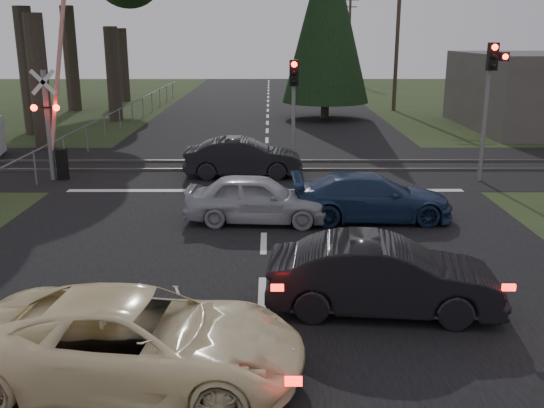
{
  "coord_description": "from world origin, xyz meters",
  "views": [
    {
      "loc": [
        0.16,
        -11.07,
        4.96
      ],
      "look_at": [
        0.2,
        1.96,
        1.3
      ],
      "focal_mm": 40.0,
      "sensor_mm": 36.0,
      "label": 1
    }
  ],
  "objects_px": {
    "traffic_signal_center": "(294,97)",
    "traffic_signal_right": "(491,85)",
    "utility_pole_mid": "(397,38)",
    "dark_hatchback": "(383,276)",
    "dark_car_far": "(243,158)",
    "cream_coupe": "(137,340)",
    "silver_car": "(257,199)",
    "crossing_signal": "(54,122)",
    "blue_sedan": "(371,197)",
    "utility_pole_far": "(349,37)"
  },
  "relations": [
    {
      "from": "traffic_signal_center",
      "to": "traffic_signal_right",
      "type": "bearing_deg",
      "value": -10.41
    },
    {
      "from": "utility_pole_mid",
      "to": "dark_hatchback",
      "type": "bearing_deg",
      "value": -101.52
    },
    {
      "from": "dark_car_far",
      "to": "utility_pole_mid",
      "type": "bearing_deg",
      "value": -26.04
    },
    {
      "from": "cream_coupe",
      "to": "dark_hatchback",
      "type": "xyz_separation_m",
      "value": [
        4.0,
        2.37,
        0.01
      ]
    },
    {
      "from": "silver_car",
      "to": "cream_coupe",
      "type": "bearing_deg",
      "value": 172.78
    },
    {
      "from": "crossing_signal",
      "to": "cream_coupe",
      "type": "bearing_deg",
      "value": -66.98
    },
    {
      "from": "utility_pole_mid",
      "to": "dark_hatchback",
      "type": "distance_m",
      "value": 31.68
    },
    {
      "from": "blue_sedan",
      "to": "dark_car_far",
      "type": "xyz_separation_m",
      "value": [
        -3.74,
        5.28,
        0.05
      ]
    },
    {
      "from": "crossing_signal",
      "to": "cream_coupe",
      "type": "relative_size",
      "value": 1.42
    },
    {
      "from": "traffic_signal_center",
      "to": "utility_pole_far",
      "type": "height_order",
      "value": "utility_pole_far"
    },
    {
      "from": "crossing_signal",
      "to": "utility_pole_mid",
      "type": "relative_size",
      "value": 0.77
    },
    {
      "from": "dark_car_far",
      "to": "traffic_signal_center",
      "type": "bearing_deg",
      "value": -77.99
    },
    {
      "from": "crossing_signal",
      "to": "traffic_signal_right",
      "type": "relative_size",
      "value": 1.48
    },
    {
      "from": "traffic_signal_right",
      "to": "cream_coupe",
      "type": "relative_size",
      "value": 0.96
    },
    {
      "from": "dark_car_far",
      "to": "dark_hatchback",
      "type": "bearing_deg",
      "value": -165.5
    },
    {
      "from": "crossing_signal",
      "to": "utility_pole_far",
      "type": "xyz_separation_m",
      "value": [
        15.77,
        45.21,
        2.67
      ]
    },
    {
      "from": "traffic_signal_right",
      "to": "crossing_signal",
      "type": "bearing_deg",
      "value": 178.79
    },
    {
      "from": "traffic_signal_center",
      "to": "dark_car_far",
      "type": "distance_m",
      "value": 2.81
    },
    {
      "from": "utility_pole_mid",
      "to": "traffic_signal_center",
      "type": "bearing_deg",
      "value": -111.21
    },
    {
      "from": "traffic_signal_center",
      "to": "dark_hatchback",
      "type": "relative_size",
      "value": 0.97
    },
    {
      "from": "utility_pole_mid",
      "to": "blue_sedan",
      "type": "xyz_separation_m",
      "value": [
        -5.56,
        -25.01,
        -4.09
      ]
    },
    {
      "from": "traffic_signal_center",
      "to": "silver_car",
      "type": "relative_size",
      "value": 1.06
    },
    {
      "from": "traffic_signal_right",
      "to": "utility_pole_far",
      "type": "bearing_deg",
      "value": 88.8
    },
    {
      "from": "traffic_signal_center",
      "to": "utility_pole_far",
      "type": "distance_m",
      "value": 44.99
    },
    {
      "from": "dark_hatchback",
      "to": "blue_sedan",
      "type": "bearing_deg",
      "value": -1.56
    },
    {
      "from": "cream_coupe",
      "to": "dark_hatchback",
      "type": "relative_size",
      "value": 1.16
    },
    {
      "from": "utility_pole_mid",
      "to": "dark_car_far",
      "type": "relative_size",
      "value": 2.15
    },
    {
      "from": "traffic_signal_right",
      "to": "traffic_signal_center",
      "type": "relative_size",
      "value": 1.15
    },
    {
      "from": "dark_car_far",
      "to": "utility_pole_far",
      "type": "bearing_deg",
      "value": -12.55
    },
    {
      "from": "silver_car",
      "to": "traffic_signal_center",
      "type": "bearing_deg",
      "value": -7.46
    },
    {
      "from": "silver_car",
      "to": "blue_sedan",
      "type": "bearing_deg",
      "value": -81.96
    },
    {
      "from": "utility_pole_mid",
      "to": "cream_coupe",
      "type": "height_order",
      "value": "utility_pole_mid"
    },
    {
      "from": "traffic_signal_center",
      "to": "silver_car",
      "type": "height_order",
      "value": "traffic_signal_center"
    },
    {
      "from": "crossing_signal",
      "to": "utility_pole_mid",
      "type": "xyz_separation_m",
      "value": [
        15.77,
        20.21,
        2.67
      ]
    },
    {
      "from": "crossing_signal",
      "to": "dark_hatchback",
      "type": "relative_size",
      "value": 1.66
    },
    {
      "from": "cream_coupe",
      "to": "dark_car_far",
      "type": "xyz_separation_m",
      "value": [
        0.98,
        13.42,
        0.01
      ]
    },
    {
      "from": "utility_pole_far",
      "to": "dark_hatchback",
      "type": "height_order",
      "value": "utility_pole_far"
    },
    {
      "from": "utility_pole_mid",
      "to": "cream_coupe",
      "type": "bearing_deg",
      "value": -107.22
    },
    {
      "from": "utility_pole_mid",
      "to": "silver_car",
      "type": "distance_m",
      "value": 26.99
    },
    {
      "from": "cream_coupe",
      "to": "blue_sedan",
      "type": "height_order",
      "value": "cream_coupe"
    },
    {
      "from": "utility_pole_far",
      "to": "dark_car_far",
      "type": "height_order",
      "value": "utility_pole_far"
    },
    {
      "from": "utility_pole_mid",
      "to": "cream_coupe",
      "type": "distance_m",
      "value": 34.94
    },
    {
      "from": "traffic_signal_center",
      "to": "dark_hatchback",
      "type": "bearing_deg",
      "value": -83.9
    },
    {
      "from": "traffic_signal_right",
      "to": "traffic_signal_center",
      "type": "height_order",
      "value": "traffic_signal_right"
    },
    {
      "from": "crossing_signal",
      "to": "blue_sedan",
      "type": "relative_size",
      "value": 1.58
    },
    {
      "from": "traffic_signal_center",
      "to": "blue_sedan",
      "type": "bearing_deg",
      "value": -71.13
    },
    {
      "from": "crossing_signal",
      "to": "utility_pole_mid",
      "type": "bearing_deg",
      "value": 52.03
    },
    {
      "from": "dark_hatchback",
      "to": "crossing_signal",
      "type": "bearing_deg",
      "value": 47.47
    },
    {
      "from": "utility_pole_mid",
      "to": "dark_hatchback",
      "type": "relative_size",
      "value": 2.14
    },
    {
      "from": "crossing_signal",
      "to": "traffic_signal_right",
      "type": "xyz_separation_m",
      "value": [
        14.82,
        -0.31,
        1.26
      ]
    }
  ]
}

